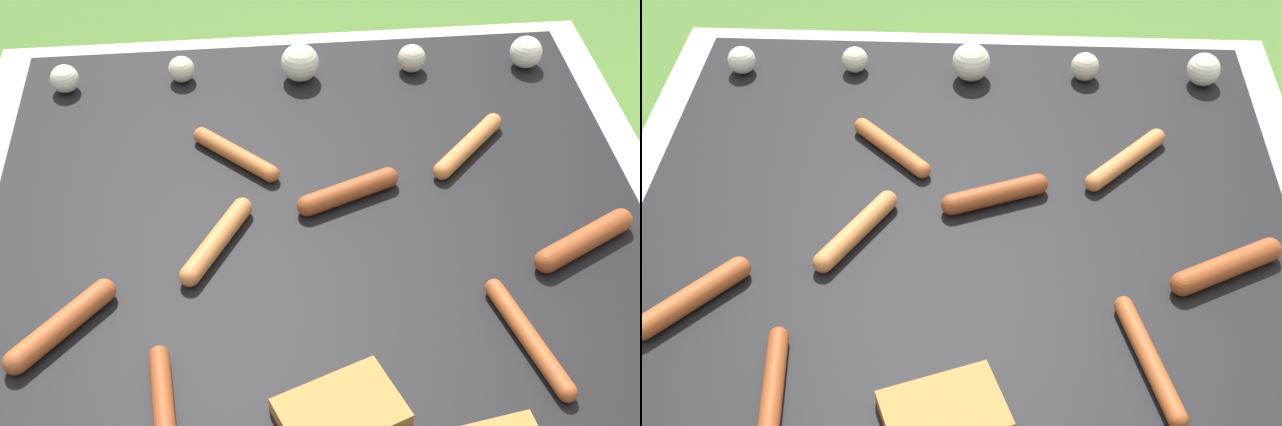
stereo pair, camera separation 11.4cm
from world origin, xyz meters
TOP-DOWN VIEW (x-y plane):
  - ground_plane at (0.00, 0.00)m, footprint 14.00×14.00m
  - grill at (0.00, 0.00)m, footprint 0.97×0.97m
  - sausage_back_center at (0.22, -0.22)m, footprint 0.07×0.18m
  - sausage_front_left at (-0.11, 0.14)m, footprint 0.12×0.12m
  - sausage_front_right at (-0.19, -0.28)m, footprint 0.04×0.17m
  - sausage_back_right at (-0.13, -0.03)m, footprint 0.09×0.14m
  - sausage_mid_left at (-0.31, -0.15)m, footprint 0.12×0.13m
  - sausage_back_left at (0.22, 0.13)m, footprint 0.12×0.13m
  - sausage_front_center at (0.04, 0.04)m, footprint 0.14×0.07m
  - sausage_mid_right at (0.33, -0.08)m, footprint 0.15×0.09m
  - bread_slice_left at (-0.01, -0.30)m, footprint 0.15×0.13m
  - mushroom_row at (0.04, 0.33)m, footprint 0.77×0.06m

SIDE VIEW (x-z plane):
  - ground_plane at x=0.00m, z-range 0.00..0.00m
  - grill at x=0.00m, z-range 0.00..0.39m
  - bread_slice_left at x=-0.01m, z-range 0.40..0.42m
  - sausage_back_center at x=0.22m, z-range 0.40..0.42m
  - sausage_front_right at x=-0.19m, z-range 0.40..0.42m
  - sausage_front_left at x=-0.11m, z-range 0.40..0.42m
  - sausage_back_left at x=0.22m, z-range 0.40..0.42m
  - sausage_back_right at x=-0.13m, z-range 0.40..0.42m
  - sausage_front_center at x=0.04m, z-range 0.40..0.42m
  - sausage_mid_left at x=-0.31m, z-range 0.40..0.42m
  - sausage_mid_right at x=0.33m, z-range 0.40..0.43m
  - mushroom_row at x=0.04m, z-range 0.39..0.45m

